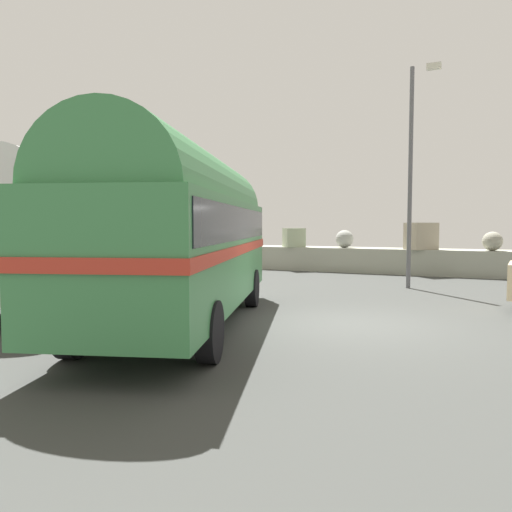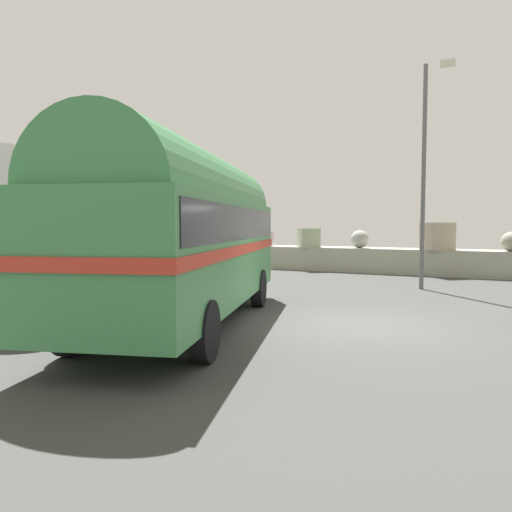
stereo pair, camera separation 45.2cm
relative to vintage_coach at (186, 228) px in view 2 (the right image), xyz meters
The scene contains 5 objects.
ground 4.05m from the vintage_coach, 29.10° to the left, with size 32.00×26.00×0.02m.
breakwater 13.88m from the vintage_coach, 77.52° to the left, with size 31.36×2.24×2.31m.
vintage_coach is the anchor object (origin of this frame).
second_coach 4.80m from the vintage_coach, 160.58° to the left, with size 5.71×8.81×3.70m.
lamp_post 9.26m from the vintage_coach, 67.79° to the left, with size 0.96×0.28×7.26m.
Camera 2 is at (2.97, -9.97, 2.12)m, focal length 34.34 mm.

